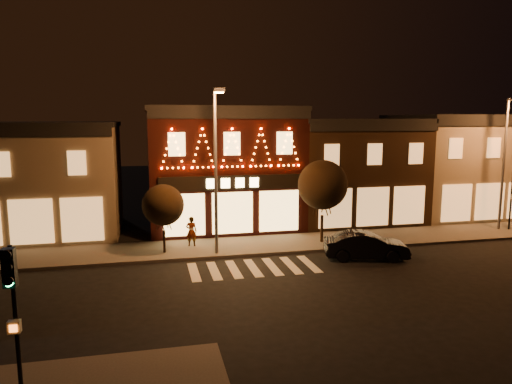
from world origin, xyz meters
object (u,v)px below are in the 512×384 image
object	(u,v)px
traffic_signal_near	(12,296)
streetlamp_mid	(216,159)
dark_sedan	(366,246)
pedestrian	(191,231)

from	to	relation	value
traffic_signal_near	streetlamp_mid	bearing A→B (deg)	63.02
traffic_signal_near	dark_sedan	bearing A→B (deg)	37.38
traffic_signal_near	dark_sedan	xyz separation A→B (m)	(14.70, 10.64, -2.42)
streetlamp_mid	dark_sedan	size ratio (longest dim) A/B	2.00
streetlamp_mid	dark_sedan	xyz separation A→B (m)	(7.78, -2.13, -4.65)
streetlamp_mid	dark_sedan	distance (m)	9.31
streetlamp_mid	dark_sedan	world-z (taller)	streetlamp_mid
dark_sedan	pedestrian	distance (m)	9.93
traffic_signal_near	streetlamp_mid	size ratio (longest dim) A/B	0.48
pedestrian	dark_sedan	bearing A→B (deg)	167.68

